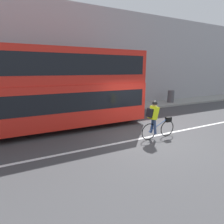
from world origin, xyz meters
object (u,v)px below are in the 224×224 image
(cyclist_on_bike, at_px, (156,119))
(bus, at_px, (41,87))
(street_sign_post, at_px, (103,91))
(trash_bin, at_px, (171,96))

(cyclist_on_bike, bearing_deg, bus, 142.52)
(cyclist_on_bike, height_order, street_sign_post, street_sign_post)
(trash_bin, bearing_deg, street_sign_post, -179.94)
(street_sign_post, bearing_deg, bus, -148.61)
(bus, relative_size, street_sign_post, 4.34)
(bus, xyz_separation_m, street_sign_post, (4.24, 2.59, -0.68))
(cyclist_on_bike, distance_m, street_sign_post, 5.85)
(bus, relative_size, cyclist_on_bike, 5.85)
(bus, bearing_deg, cyclist_on_bike, -37.48)
(bus, distance_m, trash_bin, 11.09)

